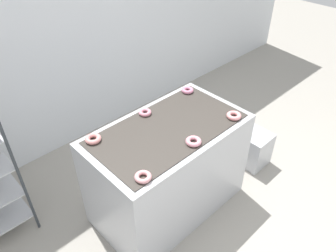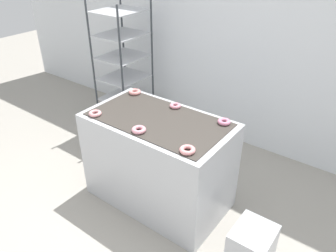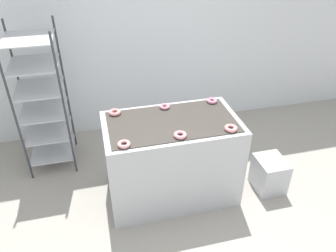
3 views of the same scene
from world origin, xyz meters
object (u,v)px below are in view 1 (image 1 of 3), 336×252
object	(u,v)px
donut_near_center	(194,141)
donut_far_left	(93,139)
glaze_bin	(252,148)
donut_near_left	(143,177)
fryer_machine	(168,170)
donut_far_center	(145,112)
donut_far_right	(187,90)
donut_near_right	(234,116)

from	to	relation	value
donut_near_center	donut_far_left	xyz separation A→B (m)	(-0.53, 0.54, 0.00)
glaze_bin	donut_far_left	distance (m)	1.81
donut_near_left	donut_far_left	world-z (taller)	donut_far_left
donut_near_left	donut_near_center	size ratio (longest dim) A/B	0.96
fryer_machine	donut_far_left	world-z (taller)	donut_far_left
donut_far_center	donut_far_right	size ratio (longest dim) A/B	0.96
donut_near_right	donut_near_left	bearing A→B (deg)	-179.40
glaze_bin	donut_far_center	xyz separation A→B (m)	(-1.07, 0.46, 0.75)
fryer_machine	donut_near_center	bearing A→B (deg)	-88.17
donut_far_left	fryer_machine	bearing A→B (deg)	-28.18
donut_near_right	donut_far_left	xyz separation A→B (m)	(-1.01, 0.55, 0.00)
glaze_bin	donut_near_right	xyz separation A→B (m)	(-0.58, -0.09, 0.75)
donut_near_right	donut_far_center	bearing A→B (deg)	132.48
glaze_bin	donut_far_left	bearing A→B (deg)	163.72
donut_far_right	fryer_machine	bearing A→B (deg)	-151.87
fryer_machine	donut_near_left	xyz separation A→B (m)	(-0.50, -0.28, 0.48)
donut_near_left	donut_far_right	xyz separation A→B (m)	(1.01, 0.55, 0.00)
glaze_bin	donut_far_right	distance (m)	1.04
fryer_machine	glaze_bin	xyz separation A→B (m)	(1.07, -0.19, -0.27)
donut_near_center	donut_far_right	size ratio (longest dim) A/B	1.07
donut_far_center	donut_far_right	bearing A→B (deg)	-0.09
donut_near_right	donut_far_right	size ratio (longest dim) A/B	1.09
donut_near_left	donut_far_left	distance (m)	0.56
fryer_machine	donut_near_right	distance (m)	0.74
donut_near_left	fryer_machine	bearing A→B (deg)	29.51
donut_far_left	donut_far_center	world-z (taller)	donut_far_left
donut_far_right	donut_near_center	bearing A→B (deg)	-132.97
donut_near_center	donut_near_right	size ratio (longest dim) A/B	0.99
donut_far_center	donut_near_center	bearing A→B (deg)	-88.46
fryer_machine	donut_near_right	xyz separation A→B (m)	(0.49, -0.27, 0.48)
glaze_bin	donut_far_right	world-z (taller)	donut_far_right
glaze_bin	donut_far_center	world-z (taller)	donut_far_center
donut_near_center	donut_far_right	bearing A→B (deg)	47.03
donut_far_right	donut_far_center	bearing A→B (deg)	179.91
glaze_bin	donut_far_center	bearing A→B (deg)	156.83
donut_near_left	donut_far_right	bearing A→B (deg)	28.82
glaze_bin	donut_near_center	distance (m)	1.30
donut_near_left	donut_far_center	xyz separation A→B (m)	(0.49, 0.56, -0.00)
donut_near_center	donut_near_right	distance (m)	0.48
donut_near_right	donut_far_right	xyz separation A→B (m)	(0.02, 0.54, -0.00)
fryer_machine	donut_near_right	bearing A→B (deg)	-28.83
fryer_machine	donut_far_center	xyz separation A→B (m)	(-0.01, 0.27, 0.48)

